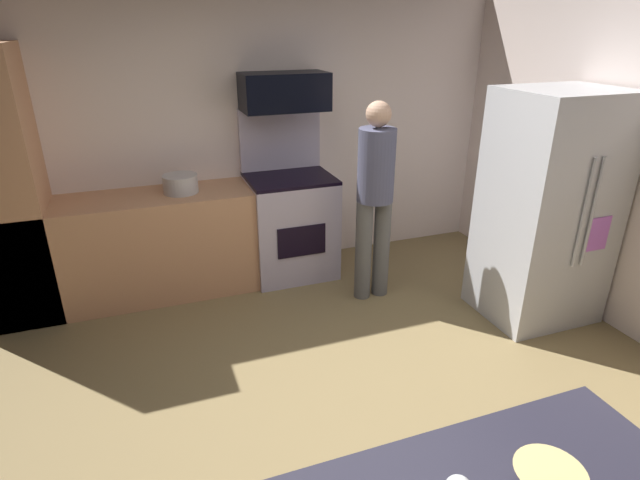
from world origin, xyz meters
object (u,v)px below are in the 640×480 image
Objects in this scene: microwave at (284,92)px; person_cook at (375,193)px; refrigerator at (547,209)px; stock_pot at (181,184)px; mixing_bowl_large at (549,479)px; oven_range at (290,221)px.

microwave is 1.18m from person_cook.
refrigerator is 6.23× the size of stock_pot.
refrigerator reaches higher than stock_pot.
refrigerator is at bearing 47.56° from mixing_bowl_large.
refrigerator reaches higher than mixing_bowl_large.
microwave is 3.39× the size of mixing_bowl_large.
stock_pot is (-0.95, -0.08, -0.70)m from microwave.
person_cook is (0.52, -0.68, 0.43)m from oven_range.
microwave is 2.57× the size of stock_pot.
person_cook is 1.63m from stock_pot.
oven_range is 3.43m from mixing_bowl_large.
mixing_bowl_large is at bearing -93.27° from oven_range.
person_cook is at bearing -55.64° from microwave.
refrigerator is at bearing -39.57° from oven_range.
mixing_bowl_large is at bearing -93.19° from microwave.
stock_pot is at bearing 179.66° from oven_range.
refrigerator is 2.95m from stock_pot.
oven_range is at bearing -90.00° from microwave.
mixing_bowl_large is (-0.72, -2.72, -0.01)m from person_cook.
microwave reaches higher than stock_pot.
stock_pot is (-0.76, 3.41, 0.04)m from mixing_bowl_large.
person_cook is (-1.14, 0.69, 0.04)m from refrigerator.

